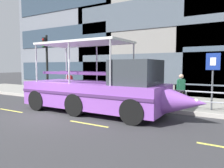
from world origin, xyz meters
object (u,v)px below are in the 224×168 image
duck_tour_boat (102,90)px  leaned_bicycle (57,90)px  pedestrian_mid_right (111,82)px  pedestrian_near_stern (69,81)px  traffic_light_pole (46,59)px  pedestrian_mid_left (139,83)px  parking_sign (213,72)px  pedestrian_near_bow (181,87)px

duck_tour_boat → leaned_bicycle: bearing=154.9°
pedestrian_mid_right → pedestrian_near_stern: pedestrian_mid_right is taller
traffic_light_pole → duck_tour_boat: (6.43, -2.55, -1.66)m
leaned_bicycle → pedestrian_mid_left: 6.06m
parking_sign → pedestrian_mid_right: bearing=174.8°
duck_tour_boat → pedestrian_near_stern: 5.20m
parking_sign → leaned_bicycle: (-9.90, 0.11, -1.40)m
leaned_bicycle → pedestrian_near_stern: pedestrian_near_stern is taller
parking_sign → duck_tour_boat: 5.16m
pedestrian_near_bow → pedestrian_mid_left: bearing=170.2°
duck_tour_boat → pedestrian_mid_left: (0.55, 3.15, 0.15)m
traffic_light_pole → duck_tour_boat: 7.12m
pedestrian_near_bow → pedestrian_mid_left: pedestrian_mid_left is taller
traffic_light_pole → pedestrian_mid_left: 7.17m
traffic_light_pole → duck_tour_boat: traffic_light_pole is taller
pedestrian_mid_left → traffic_light_pole: bearing=-175.1°
traffic_light_pole → pedestrian_mid_right: bearing=4.7°
pedestrian_near_stern → pedestrian_near_bow: bearing=0.1°
pedestrian_near_stern → pedestrian_mid_left: bearing=5.0°
leaned_bicycle → pedestrian_near_bow: pedestrian_near_bow is taller
duck_tour_boat → pedestrian_near_stern: bearing=148.5°
parking_sign → duck_tour_boat: (-4.45, -2.44, -0.88)m
parking_sign → pedestrian_mid_right: parking_sign is taller
pedestrian_near_bow → pedestrian_near_stern: 7.43m
parking_sign → pedestrian_near_bow: 1.68m
pedestrian_mid_right → leaned_bicycle: bearing=-174.2°
parking_sign → traffic_light_pole: bearing=179.4°
pedestrian_mid_left → pedestrian_near_stern: (-4.98, -0.44, -0.05)m
traffic_light_pole → parking_sign: (10.88, -0.11, -0.78)m
leaned_bicycle → pedestrian_mid_right: size_ratio=1.04×
traffic_light_pole → pedestrian_near_stern: bearing=4.7°
traffic_light_pole → parking_sign: 10.91m
duck_tour_boat → traffic_light_pole: bearing=158.3°
duck_tour_boat → pedestrian_mid_right: duck_tour_boat is taller
pedestrian_near_stern → parking_sign: bearing=-1.8°
leaned_bicycle → pedestrian_near_bow: size_ratio=1.08×
leaned_bicycle → pedestrian_mid_left: size_ratio=1.01×
pedestrian_mid_left → pedestrian_near_stern: bearing=-175.0°
parking_sign → pedestrian_near_stern: size_ratio=1.59×
duck_tour_boat → pedestrian_mid_right: size_ratio=5.17×
duck_tour_boat → pedestrian_mid_right: (-1.30, 2.97, 0.12)m
leaned_bicycle → duck_tour_boat: size_ratio=0.20×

